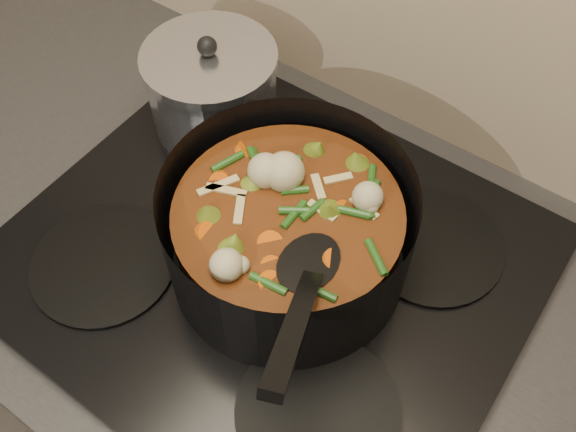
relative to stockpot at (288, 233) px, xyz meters
The scene contains 4 objects.
counter 0.54m from the stockpot, behind, with size 2.64×0.64×0.91m.
stovetop 0.08m from the stockpot, behind, with size 0.62×0.54×0.03m.
stockpot is the anchor object (origin of this frame).
saucepan 0.27m from the stockpot, 148.54° to the left, with size 0.18×0.18×0.15m.
Camera 1 is at (0.27, 1.59, 1.61)m, focal length 40.00 mm.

